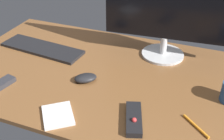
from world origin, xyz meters
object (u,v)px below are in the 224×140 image
(computer_mouse, at_px, (86,78))
(keyboard, at_px, (42,48))
(monitor, at_px, (167,10))
(notepad, at_px, (58,115))
(media_remote, at_px, (134,119))
(pen, at_px, (196,126))

(computer_mouse, bearing_deg, keyboard, 114.06)
(monitor, xyz_separation_m, keyboard, (-0.61, -0.17, -0.23))
(monitor, height_order, notepad, monitor)
(keyboard, distance_m, media_remote, 0.71)
(monitor, bearing_deg, notepad, -118.25)
(keyboard, relative_size, pen, 3.46)
(media_remote, bearing_deg, keyboard, -138.05)
(keyboard, height_order, pen, keyboard)
(monitor, distance_m, media_remote, 0.57)
(monitor, height_order, media_remote, monitor)
(media_remote, relative_size, pen, 1.39)
(notepad, relative_size, pen, 1.01)
(computer_mouse, distance_m, pen, 0.51)
(monitor, distance_m, computer_mouse, 0.49)
(media_remote, bearing_deg, computer_mouse, -140.04)
(monitor, bearing_deg, pen, -68.75)
(computer_mouse, bearing_deg, media_remote, -69.60)
(keyboard, distance_m, pen, 0.89)
(keyboard, bearing_deg, monitor, 21.00)
(computer_mouse, xyz_separation_m, notepad, (0.00, -0.25, -0.01))
(keyboard, height_order, media_remote, media_remote)
(notepad, bearing_deg, keyboard, 129.13)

